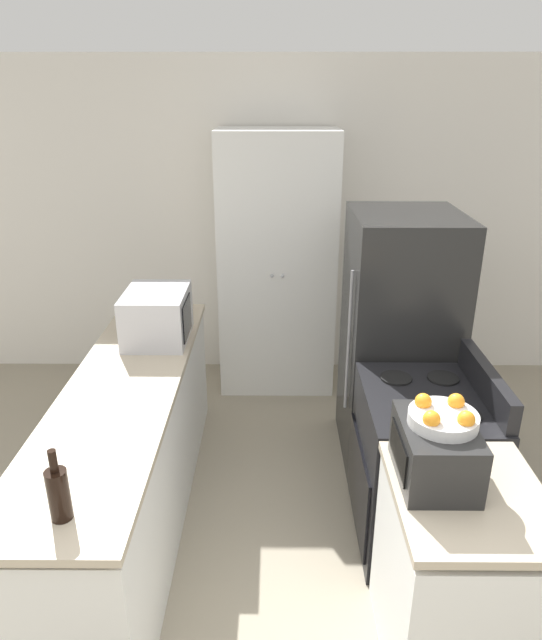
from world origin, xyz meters
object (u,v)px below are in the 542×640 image
(stove, at_px, (420,466))
(refrigerator, at_px, (398,340))
(wine_bottle, at_px, (59,493))
(toaster_oven, at_px, (435,452))
(pantry_cabinet, at_px, (277,265))
(fruit_bowl, at_px, (443,417))
(microwave, at_px, (157,316))

(stove, distance_m, refrigerator, 0.90)
(wine_bottle, relative_size, toaster_oven, 0.74)
(stove, relative_size, refrigerator, 0.63)
(refrigerator, distance_m, wine_bottle, 2.34)
(stove, bearing_deg, pantry_cabinet, 113.02)
(refrigerator, height_order, toaster_oven, refrigerator)
(fruit_bowl, bearing_deg, toaster_oven, -158.08)
(pantry_cabinet, xyz_separation_m, toaster_oven, (0.62, -2.48, -0.03))
(wine_bottle, relative_size, fruit_bowl, 1.08)
(microwave, height_order, toaster_oven, microwave)
(wine_bottle, distance_m, fruit_bowl, 1.47)
(pantry_cabinet, distance_m, toaster_oven, 2.55)
(refrigerator, bearing_deg, toaster_oven, -96.11)
(microwave, xyz_separation_m, wine_bottle, (-0.05, -1.62, -0.05))
(refrigerator, relative_size, toaster_oven, 4.18)
(pantry_cabinet, height_order, stove, pantry_cabinet)
(microwave, bearing_deg, toaster_oven, -45.00)
(pantry_cabinet, bearing_deg, microwave, -124.15)
(fruit_bowl, bearing_deg, refrigerator, 84.48)
(stove, relative_size, wine_bottle, 3.55)
(toaster_oven, xyz_separation_m, fruit_bowl, (0.02, 0.01, 0.16))
(stove, xyz_separation_m, microwave, (-1.52, 0.71, 0.59))
(pantry_cabinet, height_order, toaster_oven, pantry_cabinet)
(wine_bottle, bearing_deg, fruit_bowl, 9.91)
(refrigerator, xyz_separation_m, microwave, (-1.53, -0.10, 0.21))
(stove, height_order, refrigerator, refrigerator)
(toaster_oven, distance_m, fruit_bowl, 0.16)
(stove, distance_m, microwave, 1.78)
(toaster_oven, bearing_deg, fruit_bowl, 21.92)
(stove, bearing_deg, toaster_oven, -102.66)
(microwave, distance_m, toaster_oven, 1.94)
(stove, xyz_separation_m, wine_bottle, (-1.57, -0.90, 0.54))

